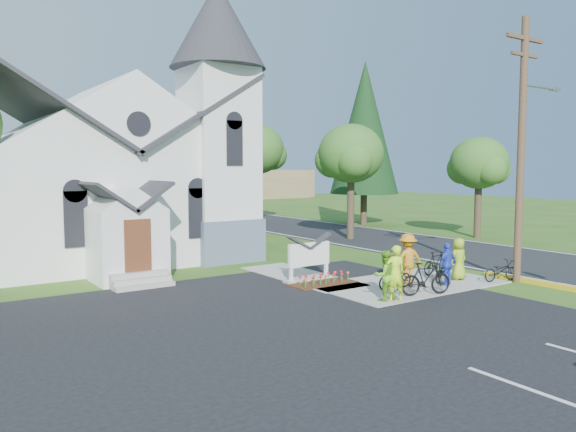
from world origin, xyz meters
TOP-DOWN VIEW (x-y plane):
  - ground at (0.00, 0.00)m, footprint 120.00×120.00m
  - parking_lot at (-7.00, -2.00)m, footprint 20.00×16.00m
  - road at (10.00, 15.00)m, footprint 8.00×90.00m
  - sidewalk at (1.50, 0.50)m, footprint 7.00×4.00m
  - church at (-5.48, 12.48)m, footprint 12.35×12.00m
  - church_sign at (-1.20, 3.20)m, footprint 2.20×0.40m
  - flower_bed at (-1.20, 2.30)m, footprint 2.60×1.10m
  - utility_pole at (5.36, -1.50)m, footprint 3.45×0.28m
  - tree_road_near at (8.50, 12.00)m, footprint 4.00×4.00m
  - tree_road_mid at (9.00, 24.00)m, footprint 4.40×4.40m
  - tree_road_far at (15.50, 8.00)m, footprint 3.60×3.60m
  - conifer at (15.00, 18.00)m, footprint 5.20×5.20m
  - distant_hills at (3.36, 56.33)m, footprint 61.00×10.00m
  - cyclist_0 at (-0.95, -1.20)m, footprint 0.77×0.63m
  - bike_0 at (0.36, 0.11)m, footprint 1.57×0.55m
  - cyclist_1 at (-1.17, -0.94)m, footprint 0.91×0.77m
  - bike_1 at (0.51, -1.20)m, footprint 1.96×1.06m
  - cyclist_2 at (2.44, -0.52)m, footprint 0.96×0.45m
  - bike_2 at (2.81, -0.00)m, footprint 1.62×1.04m
  - cyclist_3 at (1.27, 0.38)m, footprint 1.36×0.97m
  - bike_3 at (3.74, 1.12)m, footprint 1.60×0.55m
  - cyclist_4 at (3.57, -0.12)m, footprint 0.81×0.54m
  - bike_4 at (4.70, -1.20)m, footprint 1.62×0.83m

SIDE VIEW (x-z plane):
  - ground at x=0.00m, z-range 0.00..0.00m
  - parking_lot at x=-7.00m, z-range 0.00..0.02m
  - road at x=10.00m, z-range 0.00..0.02m
  - sidewalk at x=1.50m, z-range 0.00..0.05m
  - flower_bed at x=-1.20m, z-range 0.00..0.07m
  - bike_2 at x=2.81m, z-range 0.05..0.85m
  - bike_4 at x=4.70m, z-range 0.05..0.86m
  - bike_0 at x=0.36m, z-range 0.05..0.88m
  - bike_3 at x=3.74m, z-range 0.05..1.00m
  - bike_1 at x=0.51m, z-range 0.05..1.19m
  - cyclist_2 at x=2.44m, z-range 0.05..1.64m
  - cyclist_4 at x=3.57m, z-range 0.05..1.69m
  - cyclist_1 at x=-1.17m, z-range 0.05..1.71m
  - cyclist_0 at x=-0.95m, z-range 0.05..1.89m
  - cyclist_3 at x=1.27m, z-range 0.05..1.96m
  - church_sign at x=-1.20m, z-range 0.18..1.88m
  - distant_hills at x=3.36m, z-range -0.63..4.97m
  - tree_road_far at x=15.50m, z-range 1.48..7.78m
  - tree_road_near at x=8.50m, z-range 1.68..8.73m
  - church at x=-5.48m, z-range -1.25..11.75m
  - utility_pole at x=5.36m, z-range 0.40..10.40m
  - tree_road_mid at x=9.00m, z-range 1.88..9.68m
  - conifer at x=15.00m, z-range 1.19..13.59m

